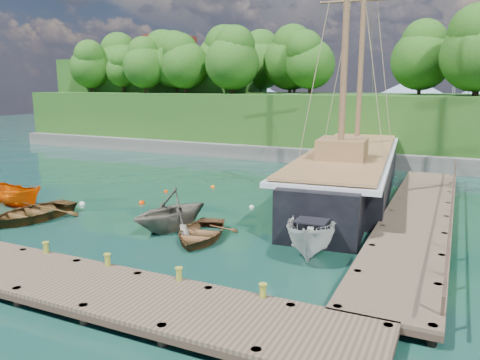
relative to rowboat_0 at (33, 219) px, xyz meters
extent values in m
plane|color=#123928|center=(6.93, 0.58, 0.00)|extent=(160.00, 160.00, 0.00)
cube|color=#493A2E|center=(8.93, -5.92, 0.54)|extent=(20.00, 3.20, 0.12)
cube|color=#30241C|center=(8.93, -5.92, 0.38)|extent=(20.00, 3.20, 0.20)
cylinder|color=#30241C|center=(18.63, -4.62, 0.05)|extent=(0.28, 0.28, 1.10)
cube|color=#493A2E|center=(18.43, 7.58, 0.54)|extent=(3.20, 24.00, 0.12)
cube|color=#30241C|center=(18.43, 7.58, 0.38)|extent=(3.20, 24.00, 0.20)
cylinder|color=#30241C|center=(17.13, -4.12, 0.05)|extent=(0.28, 0.28, 1.10)
cylinder|color=#30241C|center=(19.73, -4.12, 0.05)|extent=(0.28, 0.28, 1.10)
cylinder|color=#30241C|center=(17.13, 19.28, 0.05)|extent=(0.28, 0.28, 1.10)
cylinder|color=#30241C|center=(19.73, 19.28, 0.05)|extent=(0.28, 0.28, 1.10)
cylinder|color=olive|center=(5.93, -4.52, 0.00)|extent=(0.26, 0.26, 0.45)
cylinder|color=olive|center=(8.93, -4.52, 0.00)|extent=(0.26, 0.26, 0.45)
cylinder|color=olive|center=(11.93, -4.52, 0.00)|extent=(0.26, 0.26, 0.45)
cylinder|color=olive|center=(14.93, -4.52, 0.00)|extent=(0.26, 0.26, 0.45)
imported|color=#503518|center=(0.00, 0.00, 0.00)|extent=(3.85, 5.08, 0.99)
imported|color=#666152|center=(7.61, 1.57, 0.00)|extent=(4.81, 5.14, 2.19)
imported|color=brown|center=(9.60, 0.94, 0.00)|extent=(3.75, 4.66, 0.86)
imported|color=#E85800|center=(-2.86, 1.49, 0.00)|extent=(3.98, 1.74, 1.50)
imported|color=silver|center=(14.72, 1.54, 0.00)|extent=(2.80, 5.39, 1.98)
cube|color=black|center=(13.68, 13.12, 0.87)|extent=(6.65, 16.59, 3.37)
cube|color=black|center=(12.77, 23.49, 0.87)|extent=(3.33, 5.32, 3.03)
cube|color=black|center=(14.49, 3.90, 0.87)|extent=(4.03, 4.47, 3.20)
cube|color=silver|center=(13.68, 13.12, 2.48)|extent=(7.15, 21.67, 0.25)
cube|color=brown|center=(13.68, 13.12, 2.73)|extent=(6.64, 21.17, 0.12)
cube|color=brown|center=(13.98, 9.66, 3.33)|extent=(2.88, 3.22, 1.20)
cylinder|color=brown|center=(12.45, 27.14, 3.93)|extent=(0.84, 6.89, 1.69)
cylinder|color=brown|center=(13.32, 17.27, 11.67)|extent=(0.36, 0.36, 17.88)
cylinder|color=brown|center=(14.04, 8.97, 10.96)|extent=(0.36, 0.36, 16.45)
cylinder|color=#8C7A59|center=(12.75, 23.70, 11.88)|extent=(1.13, 12.32, 10.38)
sphere|color=white|center=(0.17, 3.42, 0.00)|extent=(0.36, 0.36, 0.36)
sphere|color=#ED3B00|center=(3.21, 5.10, 0.00)|extent=(0.36, 0.36, 0.36)
sphere|color=red|center=(6.55, 5.71, 0.00)|extent=(0.36, 0.36, 0.36)
sphere|color=white|center=(9.48, 7.06, 0.00)|extent=(0.28, 0.28, 0.28)
sphere|color=#DA4300|center=(2.80, 8.26, 0.00)|extent=(0.28, 0.28, 0.28)
sphere|color=#EE5A00|center=(4.92, 10.82, 0.00)|extent=(0.29, 0.29, 0.29)
cube|color=#474744|center=(-1.07, 24.58, 0.60)|extent=(50.00, 4.00, 1.40)
cube|color=#1A4A16|center=(-1.07, 30.58, 3.00)|extent=(50.00, 14.00, 6.00)
cube|color=#1A4A16|center=(-15.07, 34.58, 5.00)|extent=(24.00, 12.00, 10.00)
cylinder|color=#382616|center=(-9.17, 28.69, 6.70)|extent=(0.36, 0.36, 1.40)
sphere|color=#1F4515|center=(-9.17, 28.69, 9.10)|extent=(5.42, 5.42, 5.42)
cylinder|color=#382616|center=(-7.25, 27.39, 6.70)|extent=(0.36, 0.36, 1.40)
sphere|color=#1F4515|center=(-7.25, 27.39, 8.96)|extent=(5.02, 5.02, 5.02)
cylinder|color=#382616|center=(-20.86, 27.85, 6.70)|extent=(0.36, 0.36, 1.40)
sphere|color=#1F4515|center=(-20.86, 27.85, 8.88)|extent=(4.79, 4.79, 4.79)
cylinder|color=#382616|center=(-13.80, 35.36, 6.70)|extent=(0.36, 0.36, 1.40)
sphere|color=#1F4515|center=(-13.80, 35.36, 9.39)|extent=(6.25, 6.25, 6.25)
cylinder|color=#382616|center=(20.84, 27.23, 6.70)|extent=(0.36, 0.36, 1.40)
sphere|color=#1F4515|center=(20.84, 27.23, 9.30)|extent=(6.00, 6.00, 6.00)
cylinder|color=#382616|center=(-18.65, 30.90, 6.70)|extent=(0.36, 0.36, 1.40)
sphere|color=#1F4515|center=(-18.65, 30.90, 9.26)|extent=(5.89, 5.89, 5.89)
cylinder|color=#382616|center=(5.32, 31.79, 6.70)|extent=(0.36, 0.36, 1.40)
sphere|color=#1F4515|center=(5.32, 31.79, 9.00)|extent=(5.13, 5.13, 5.13)
cylinder|color=#382616|center=(-14.60, 36.11, 6.70)|extent=(0.36, 0.36, 1.40)
sphere|color=#1F4515|center=(-14.60, 36.11, 8.88)|extent=(4.80, 4.80, 4.80)
cylinder|color=#382616|center=(-3.22, 30.78, 6.70)|extent=(0.36, 0.36, 1.40)
sphere|color=#1F4515|center=(-3.22, 30.78, 9.24)|extent=(5.82, 5.82, 5.82)
cylinder|color=#382616|center=(2.35, 33.93, 6.70)|extent=(0.36, 0.36, 1.40)
sphere|color=#1F4515|center=(2.35, 33.93, 9.32)|extent=(6.05, 6.05, 6.05)
cylinder|color=#382616|center=(21.02, 28.23, 6.70)|extent=(0.36, 0.36, 1.40)
sphere|color=#1F4515|center=(21.02, 28.23, 8.87)|extent=(4.77, 4.77, 4.77)
cylinder|color=#382616|center=(-1.58, 27.13, 6.70)|extent=(0.36, 0.36, 1.40)
sphere|color=#1F4515|center=(-1.58, 27.13, 9.11)|extent=(5.47, 5.47, 5.47)
cylinder|color=#382616|center=(16.20, 30.97, 6.70)|extent=(0.36, 0.36, 1.40)
sphere|color=#1F4515|center=(16.20, 30.97, 9.14)|extent=(5.55, 5.55, 5.55)
cylinder|color=#382616|center=(-3.08, 38.34, 6.70)|extent=(0.36, 0.36, 1.40)
sphere|color=#1F4515|center=(-3.08, 38.34, 9.39)|extent=(6.25, 6.25, 6.25)
cylinder|color=#382616|center=(-21.28, 36.40, 6.70)|extent=(0.36, 0.36, 1.40)
sphere|color=#1F4515|center=(-21.28, 36.40, 9.09)|extent=(5.41, 5.41, 5.41)
cylinder|color=#382616|center=(-10.98, 31.98, 6.70)|extent=(0.36, 0.36, 1.40)
sphere|color=#1F4515|center=(-10.98, 31.98, 9.12)|extent=(5.47, 5.47, 5.47)
cylinder|color=#382616|center=(-16.34, 28.22, 6.70)|extent=(0.36, 0.36, 1.40)
sphere|color=#1F4515|center=(-16.34, 28.22, 8.52)|extent=(3.77, 3.77, 3.77)
cylinder|color=#382616|center=(-12.68, 32.05, 6.70)|extent=(0.36, 0.36, 1.40)
sphere|color=#1F4515|center=(-12.68, 32.05, 9.31)|extent=(6.04, 6.04, 6.04)
cylinder|color=#382616|center=(1.20, 38.95, 6.70)|extent=(0.36, 0.36, 1.40)
sphere|color=#1F4515|center=(1.20, 38.95, 9.26)|extent=(5.89, 5.89, 5.89)
cylinder|color=#382616|center=(-4.97, 31.60, 6.70)|extent=(0.36, 0.36, 1.40)
sphere|color=#1F4515|center=(-4.97, 31.60, 9.33)|extent=(6.08, 6.08, 6.08)
cylinder|color=#382616|center=(-15.96, 29.83, 6.70)|extent=(0.36, 0.36, 1.40)
sphere|color=#1F4515|center=(-15.96, 29.83, 8.69)|extent=(4.25, 4.25, 4.25)
cylinder|color=#382616|center=(-11.98, 26.64, 6.70)|extent=(0.36, 0.36, 1.40)
sphere|color=#1F4515|center=(-11.98, 26.64, 8.87)|extent=(4.77, 4.77, 4.77)
cube|color=silver|center=(-13.07, 33.58, 10.50)|extent=(4.00, 5.00, 3.00)
cube|color=#591E19|center=(-13.07, 33.58, 12.40)|extent=(4.40, 5.40, 0.80)
cone|color=#728CA5|center=(11.93, 70.58, 4.00)|extent=(32.00, 32.00, 8.00)
cone|color=#728CA5|center=(-23.07, 70.58, 5.00)|extent=(40.00, 40.00, 10.00)
camera|label=1|loc=(19.90, -16.80, 6.98)|focal=35.00mm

